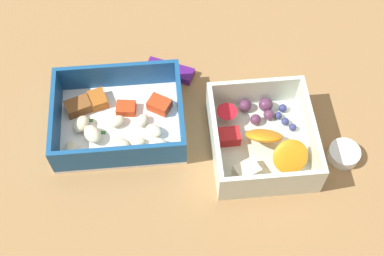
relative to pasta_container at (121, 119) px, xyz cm
name	(u,v)px	position (x,y,z in cm)	size (l,w,h in cm)	color
table_surface	(200,140)	(10.78, -1.59, -2.58)	(80.00, 80.00, 2.00)	#9E7547
pasta_container	(121,119)	(0.00, 0.00, 0.00)	(18.68, 15.49, 5.03)	white
fruit_bowl	(264,139)	(19.22, -2.87, 0.38)	(14.65, 16.02, 5.40)	silver
candy_bar	(172,71)	(6.63, 9.20, -0.98)	(7.00, 2.40, 1.20)	#51197A
paper_cup_liner	(347,154)	(30.19, -4.32, -0.81)	(4.15, 4.15, 1.54)	white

